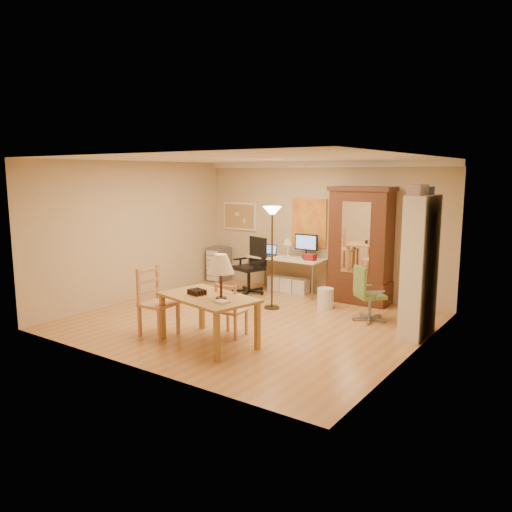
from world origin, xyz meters
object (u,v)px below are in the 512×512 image
Objects in this scene: dining_table at (213,288)px; computer_desk at (289,271)px; office_chair_black at (250,278)px; office_chair_green at (368,306)px; armoire at (361,253)px; bookshelf at (420,267)px.

computer_desk is at bearing 103.04° from dining_table.
office_chair_black is 1.23× the size of office_chair_green.
armoire is (-0.62, 1.09, 0.72)m from office_chair_green.
dining_table is at bearing -119.31° from office_chair_green.
computer_desk is 1.62m from armoire.
computer_desk reaches higher than office_chair_green.
dining_table is 3.28m from office_chair_black.
dining_table is at bearing -101.88° from armoire.
bookshelf is (3.70, -0.78, 0.76)m from office_chair_black.
office_chair_black is at bearing 168.11° from bookshelf.
office_chair_green is (1.36, 2.43, -0.60)m from dining_table.
office_chair_green is 1.44m from armoire.
dining_table is 0.74× the size of bookshelf.
armoire is at bearing 15.60° from office_chair_black.
bookshelf is (1.54, -1.38, 0.10)m from armoire.
office_chair_black is (-1.42, 2.91, -0.55)m from dining_table.
dining_table is 1.37× the size of office_chair_black.
armoire reaches higher than office_chair_green.
bookshelf reaches higher than dining_table.
office_chair_green is 0.42× the size of armoire.
armoire is at bearing 138.09° from bookshelf.
bookshelf is (2.28, 2.13, 0.21)m from dining_table.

